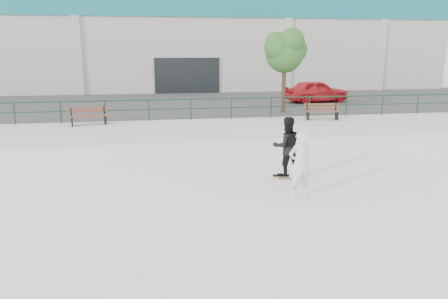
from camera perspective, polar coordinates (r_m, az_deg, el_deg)
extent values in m
plane|color=silver|center=(11.22, 6.27, -7.19)|extent=(120.00, 120.00, 0.00)
cube|color=#AFABA0|center=(20.15, -1.12, 2.70)|extent=(30.00, 3.00, 0.50)
cube|color=#353535|center=(28.49, -3.71, 5.71)|extent=(60.00, 14.00, 0.50)
cylinder|color=#163D27|center=(21.25, -1.67, 6.64)|extent=(28.00, 0.06, 0.06)
cylinder|color=#163D27|center=(21.30, -1.66, 5.43)|extent=(28.00, 0.05, 0.05)
cylinder|color=#163D27|center=(21.94, -25.68, 4.25)|extent=(0.06, 0.06, 1.00)
cylinder|color=#163D27|center=(21.48, -20.54, 4.54)|extent=(0.06, 0.06, 1.00)
cylinder|color=#163D27|center=(21.20, -15.21, 4.81)|extent=(0.06, 0.06, 1.00)
cylinder|color=#163D27|center=(21.10, -9.78, 5.04)|extent=(0.06, 0.06, 1.00)
cylinder|color=#163D27|center=(21.19, -4.35, 5.23)|extent=(0.06, 0.06, 1.00)
cylinder|color=#163D27|center=(21.47, 0.99, 5.36)|extent=(0.06, 0.06, 1.00)
cylinder|color=#163D27|center=(21.93, 6.16, 5.45)|extent=(0.06, 0.06, 1.00)
cylinder|color=#163D27|center=(22.55, 11.08, 5.49)|extent=(0.06, 0.06, 1.00)
cylinder|color=#163D27|center=(23.34, 15.70, 5.50)|extent=(0.06, 0.06, 1.00)
cylinder|color=#163D27|center=(24.26, 19.99, 5.47)|extent=(0.06, 0.06, 1.00)
cylinder|color=#163D27|center=(25.30, 23.95, 5.41)|extent=(0.06, 0.06, 1.00)
cube|color=#B0A99E|center=(42.21, -5.87, 13.15)|extent=(44.00, 16.00, 8.00)
cube|color=teal|center=(42.33, -5.97, 17.34)|extent=(44.20, 16.20, 1.80)
cube|color=black|center=(34.26, -4.82, 9.19)|extent=(5.00, 0.15, 3.20)
cube|color=#B0A99E|center=(34.38, -18.52, 11.10)|extent=(0.60, 0.25, 6.20)
cube|color=#B0A99E|center=(35.74, 8.30, 11.67)|extent=(0.60, 0.25, 6.20)
cube|color=#B0A99E|center=(38.94, 19.79, 11.15)|extent=(0.60, 0.25, 6.20)
cube|color=brown|center=(20.44, -17.24, 4.15)|extent=(1.72, 0.47, 0.04)
cube|color=brown|center=(20.61, -17.28, 4.21)|extent=(1.72, 0.47, 0.04)
cube|color=brown|center=(20.79, -17.33, 4.28)|extent=(1.72, 0.47, 0.04)
cube|color=brown|center=(20.84, -17.38, 4.80)|extent=(1.70, 0.40, 0.10)
cube|color=brown|center=(20.82, -17.40, 5.17)|extent=(1.70, 0.40, 0.10)
cube|color=black|center=(20.60, -19.24, 3.47)|extent=(0.16, 0.48, 0.40)
cube|color=black|center=(20.80, -19.36, 4.65)|extent=(0.07, 0.06, 0.40)
cube|color=black|center=(20.71, -15.26, 3.79)|extent=(0.16, 0.48, 0.40)
cube|color=black|center=(20.90, -15.40, 4.95)|extent=(0.07, 0.06, 0.40)
cube|color=brown|center=(21.56, 12.83, 4.82)|extent=(1.69, 0.37, 0.04)
cube|color=brown|center=(21.72, 12.72, 4.88)|extent=(1.69, 0.37, 0.04)
cube|color=brown|center=(21.89, 12.62, 4.95)|extent=(1.69, 0.37, 0.04)
cube|color=brown|center=(21.93, 12.60, 5.44)|extent=(1.68, 0.30, 0.09)
cube|color=brown|center=(21.92, 12.62, 5.78)|extent=(1.68, 0.30, 0.09)
cube|color=black|center=(21.60, 10.87, 4.37)|extent=(0.13, 0.47, 0.40)
cube|color=black|center=(21.78, 10.78, 5.47)|extent=(0.06, 0.06, 0.40)
cube|color=black|center=(21.93, 14.50, 4.31)|extent=(0.13, 0.47, 0.40)
cube|color=black|center=(22.11, 14.39, 5.40)|extent=(0.06, 0.06, 0.40)
cylinder|color=#4E3727|center=(23.90, 7.78, 8.03)|extent=(0.22, 0.22, 2.66)
sphere|color=#275C22|center=(23.82, 7.92, 12.27)|extent=(1.99, 1.99, 1.99)
sphere|color=#275C22|center=(24.31, 8.97, 12.77)|extent=(1.55, 1.55, 1.55)
sphere|color=#275C22|center=(23.48, 7.05, 13.10)|extent=(1.44, 1.44, 1.44)
sphere|color=#275C22|center=(23.47, 8.83, 13.86)|extent=(1.33, 1.33, 1.33)
sphere|color=#275C22|center=(24.15, 6.86, 13.63)|extent=(1.22, 1.22, 1.22)
imported|color=red|center=(28.92, 11.96, 7.47)|extent=(4.34, 2.27, 1.41)
cube|color=black|center=(13.50, 8.06, -3.36)|extent=(0.80, 0.32, 0.02)
cube|color=brown|center=(13.50, 8.06, -3.42)|extent=(0.80, 0.32, 0.01)
cube|color=#A4A4A9|center=(13.47, 6.96, -3.54)|extent=(0.08, 0.17, 0.03)
cube|color=#A4A4A9|center=(13.55, 9.15, -3.51)|extent=(0.08, 0.17, 0.03)
cylinder|color=#F6F1CD|center=(13.38, 7.02, -3.72)|extent=(0.06, 0.03, 0.06)
cylinder|color=#F6F1CD|center=(13.56, 6.91, -3.49)|extent=(0.06, 0.03, 0.06)
cylinder|color=#F6F1CD|center=(13.46, 9.21, -3.69)|extent=(0.06, 0.03, 0.06)
cylinder|color=#F6F1CD|center=(13.64, 9.07, -3.46)|extent=(0.06, 0.03, 0.06)
imported|color=black|center=(13.27, 8.19, 0.41)|extent=(0.88, 0.69, 1.80)
imported|color=white|center=(11.70, 9.87, -1.89)|extent=(0.71, 0.52, 1.78)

